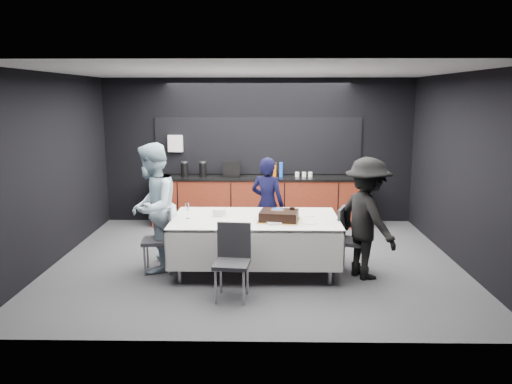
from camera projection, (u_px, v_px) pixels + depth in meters
The scene contains 18 objects.
ground at pixel (256, 261), 7.54m from camera, with size 6.00×6.00×0.00m, color #45454A.
room_shell at pixel (256, 138), 7.18m from camera, with size 6.04×5.04×2.82m.
kitchenette at pixel (257, 197), 9.61m from camera, with size 4.10×0.64×2.05m.
party_table at pixel (255, 227), 7.02m from camera, with size 2.32×1.32×0.78m.
cake_assembly at pixel (279, 216), 6.82m from camera, with size 0.61×0.53×0.17m.
plate_stack at pixel (219, 212), 7.10m from camera, with size 0.20×0.20×0.10m, color white.
loose_plate_near at pixel (235, 223), 6.70m from camera, with size 0.22×0.22×0.01m, color white.
loose_plate_right_a at pixel (309, 215), 7.13m from camera, with size 0.20×0.20×0.01m, color white.
loose_plate_right_b at pixel (310, 223), 6.71m from camera, with size 0.21×0.21×0.01m, color white.
loose_plate_far at pixel (266, 211), 7.36m from camera, with size 0.20×0.20×0.01m, color white.
fork_pile at pixel (274, 223), 6.63m from camera, with size 0.18×0.11×0.03m, color white.
champagne_flute at pixel (187, 208), 6.91m from camera, with size 0.06×0.06×0.22m.
chair_left at pixel (163, 235), 7.02m from camera, with size 0.46×0.46×0.92m.
chair_right at pixel (349, 235), 7.00m from camera, with size 0.54×0.54×0.92m.
chair_near at pixel (233, 255), 6.13m from camera, with size 0.46×0.46×0.92m.
person_center at pixel (267, 204), 7.96m from camera, with size 0.55×0.36×1.52m, color black.
person_left at pixel (153, 208), 7.02m from camera, with size 0.89×0.69×1.82m, color silver.
person_right at pixel (367, 218), 6.75m from camera, with size 1.07×0.62×1.66m, color black.
Camera 1 is at (0.12, -7.20, 2.47)m, focal length 35.00 mm.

